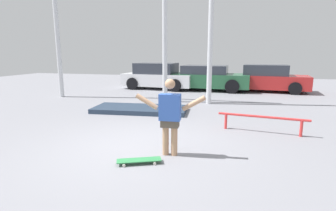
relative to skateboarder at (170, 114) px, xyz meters
name	(u,v)px	position (x,y,z in m)	size (l,w,h in m)	color
ground_plane	(140,147)	(-0.74, 0.28, -0.82)	(36.00, 36.00, 0.00)	gray
skateboarder	(170,114)	(0.00, 0.00, 0.00)	(1.36, 0.23, 1.50)	tan
skateboard	(139,160)	(-0.44, -0.56, -0.76)	(0.82, 0.51, 0.08)	#338C4C
manual_pad	(140,109)	(-1.97, 3.59, -0.75)	(3.18, 1.36, 0.15)	#28384C
grind_rail	(262,119)	(1.88, 2.03, -0.48)	(2.18, 0.35, 0.44)	red
canopy_support_left	(107,8)	(-4.12, 5.66, 3.02)	(5.17, 0.20, 6.44)	silver
parked_car_white	(158,76)	(-3.10, 9.54, -0.13)	(4.13, 2.17, 1.45)	white
parked_car_green	(207,78)	(-0.34, 9.63, -0.16)	(4.38, 2.11, 1.35)	#28603D
parked_car_red	(267,79)	(2.78, 9.94, -0.15)	(4.08, 2.08, 1.40)	red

